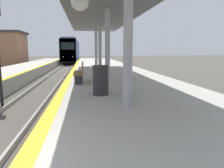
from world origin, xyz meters
The scene contains 4 objects.
train centered at (0.00, 43.34, 2.30)m, with size 2.61×22.75×4.52m.
station_canopy centered at (3.54, 9.48, 4.23)m, with size 3.91×18.74×3.52m.
trash_bin centered at (3.00, 4.26, 1.38)m, with size 0.55×0.55×0.97m.
bench centered at (2.28, 7.26, 1.38)m, with size 0.44×1.68×0.92m.
Camera 1 is at (2.46, -2.88, 2.35)m, focal length 35.00 mm.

